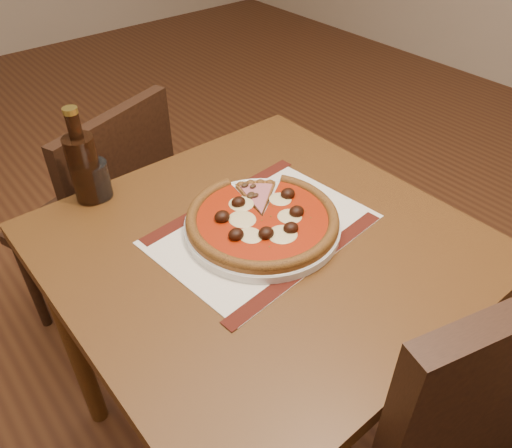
# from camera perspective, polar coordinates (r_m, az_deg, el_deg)

# --- Properties ---
(table) EXTENTS (0.80, 0.80, 0.75)m
(table) POSITION_cam_1_polar(r_m,az_deg,el_deg) (1.09, 0.67, -5.87)
(table) COLOR #5B3815
(table) RESTS_ON ground
(chair_far) EXTENTS (0.51, 0.51, 0.85)m
(chair_far) POSITION_cam_1_polar(r_m,az_deg,el_deg) (1.59, -16.64, 0.98)
(chair_far) COLOR black
(chair_far) RESTS_ON ground
(placemat) EXTENTS (0.47, 0.35, 0.00)m
(placemat) POSITION_cam_1_polar(r_m,az_deg,el_deg) (1.05, 0.72, -0.59)
(placemat) COLOR white
(placemat) RESTS_ON table
(plate) EXTENTS (0.33, 0.33, 0.02)m
(plate) POSITION_cam_1_polar(r_m,az_deg,el_deg) (1.04, 0.72, -0.17)
(plate) COLOR white
(plate) RESTS_ON placemat
(pizza) EXTENTS (0.32, 0.32, 0.04)m
(pizza) POSITION_cam_1_polar(r_m,az_deg,el_deg) (1.03, 0.74, 0.68)
(pizza) COLOR #8F5C22
(pizza) RESTS_ON plate
(ham_slice) EXTENTS (0.10, 0.13, 0.02)m
(ham_slice) POSITION_cam_1_polar(r_m,az_deg,el_deg) (1.11, 0.62, 3.51)
(ham_slice) COLOR #8F5C22
(ham_slice) RESTS_ON plate
(water_glass) EXTENTS (0.08, 0.08, 0.09)m
(water_glass) POSITION_cam_1_polar(r_m,az_deg,el_deg) (1.18, -18.01, 4.78)
(water_glass) COLOR white
(water_glass) RESTS_ON table
(bottle) EXTENTS (0.07, 0.07, 0.22)m
(bottle) POSITION_cam_1_polar(r_m,az_deg,el_deg) (1.15, -19.06, 6.33)
(bottle) COLOR black
(bottle) RESTS_ON table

